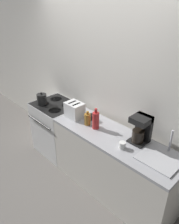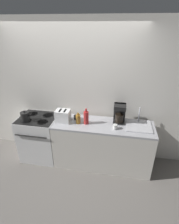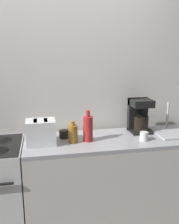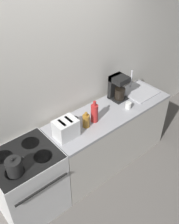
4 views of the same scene
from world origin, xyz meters
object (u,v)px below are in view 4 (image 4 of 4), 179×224
at_px(cup_white, 128,105).
at_px(coffee_maker, 118,87).
at_px(bottle_red, 94,113).
at_px(stove, 29,183).
at_px(kettle, 14,167).
at_px(bottle_amber, 86,121).
at_px(cup_black, 75,121).
at_px(toaster, 66,129).

bearing_deg(cup_white, coffee_maker, 77.68).
bearing_deg(bottle_red, stove, 177.58).
bearing_deg(bottle_red, kettle, -174.65).
distance_m(coffee_maker, cup_white, 0.30).
bearing_deg(bottle_amber, bottle_red, 5.36).
bearing_deg(cup_white, cup_black, 163.84).
height_order(toaster, cup_white, toaster).
bearing_deg(kettle, toaster, 8.60).
bearing_deg(kettle, stove, 42.84).
bearing_deg(bottle_red, toaster, -179.96).
relative_size(stove, cup_white, 11.02).
bearing_deg(toaster, cup_black, 29.98).
distance_m(kettle, cup_white, 1.61).
bearing_deg(cup_white, kettle, -179.42).
relative_size(toaster, coffee_maker, 0.75).
bearing_deg(bottle_amber, toaster, 177.37).
height_order(kettle, bottle_amber, kettle).
height_order(stove, coffee_maker, coffee_maker).
bearing_deg(coffee_maker, bottle_red, -162.83).
height_order(stove, bottle_red, bottle_red).
xyz_separation_m(kettle, coffee_maker, (1.66, 0.28, 0.09)).
bearing_deg(toaster, kettle, -171.40).
relative_size(cup_black, cup_white, 1.12).
relative_size(coffee_maker, bottle_amber, 1.69).
distance_m(kettle, bottle_amber, 0.96).
height_order(cup_black, cup_white, cup_white).
height_order(kettle, bottle_red, bottle_red).
distance_m(bottle_amber, cup_white, 0.65).
bearing_deg(toaster, coffee_maker, 10.08).
bearing_deg(cup_black, cup_white, -16.16).
relative_size(kettle, cup_white, 2.53).
relative_size(toaster, cup_white, 3.12).
xyz_separation_m(toaster, cup_black, (0.21, 0.12, -0.07)).
distance_m(stove, toaster, 0.76).
xyz_separation_m(stove, cup_black, (0.73, 0.08, 0.47)).
xyz_separation_m(toaster, bottle_red, (0.42, 0.00, 0.01)).
relative_size(kettle, toaster, 0.81).
height_order(kettle, toaster, toaster).
distance_m(toaster, cup_black, 0.25).
height_order(toaster, cup_black, toaster).
height_order(stove, cup_black, cup_black).
height_order(bottle_amber, cup_white, bottle_amber).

